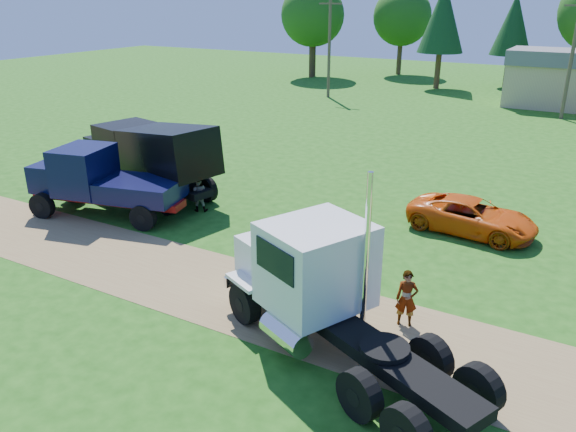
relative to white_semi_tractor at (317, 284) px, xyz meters
The scene contains 11 objects.
ground 3.74m from the white_semi_tractor, 162.35° to the left, with size 140.00×140.00×0.00m, color #1B4C10.
dirt_track 3.74m from the white_semi_tractor, 162.35° to the left, with size 120.00×4.20×0.01m, color brown.
white_semi_tractor is the anchor object (origin of this frame).
black_dump_truck 14.11m from the white_semi_tractor, 150.65° to the left, with size 8.62×4.20×3.66m.
navy_truck 12.95m from the white_semi_tractor, 162.86° to the left, with size 6.94×3.76×2.96m.
orange_pickup 10.01m from the white_semi_tractor, 78.58° to the left, with size 2.30×4.99×1.39m, color #D74F0A.
spectator_a 2.83m from the white_semi_tractor, 44.97° to the left, with size 0.62×0.41×1.71m, color #999999.
spectator_b 11.02m from the white_semi_tractor, 145.11° to the left, with size 0.78×0.61×1.60m, color #999999.
tan_shed 41.02m from the white_semi_tractor, 88.84° to the left, with size 6.20×5.40×4.70m.
utility_poles 36.24m from the white_semi_tractor, 85.50° to the left, with size 42.20×0.28×9.00m.
tree_row 50.18m from the white_semi_tractor, 93.33° to the left, with size 56.96×14.29×11.25m.
Camera 1 is at (9.08, -12.90, 8.88)m, focal length 35.00 mm.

